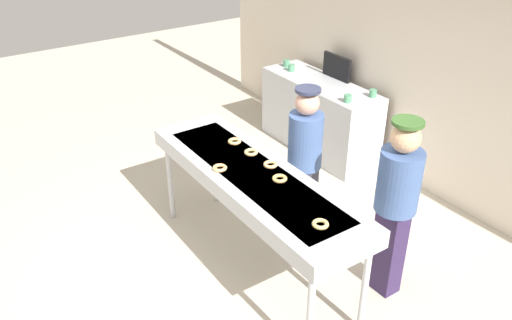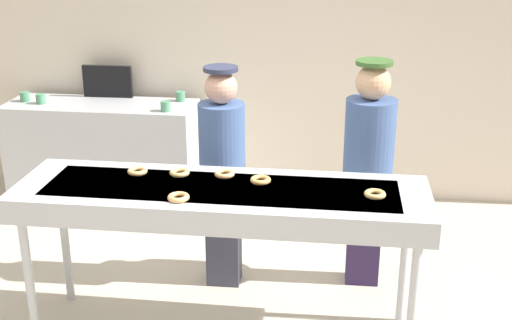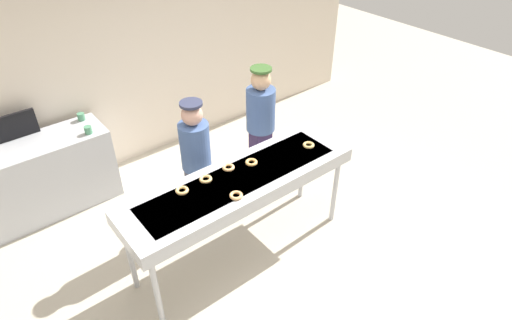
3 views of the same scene
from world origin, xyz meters
name	(u,v)px [view 2 (image 2 of 3)]	position (x,y,z in m)	size (l,w,h in m)	color
back_wall	(267,41)	(0.00, 2.50, 1.49)	(8.00, 0.12, 2.97)	beige
fryer_conveyor	(221,200)	(0.00, 0.00, 0.95)	(2.51, 0.71, 1.03)	#B7BABF
glazed_donut_0	(180,173)	(-0.29, 0.17, 1.05)	(0.13, 0.13, 0.03)	#DEB169
glazed_donut_1	(261,180)	(0.23, 0.11, 1.05)	(0.13, 0.13, 0.03)	#EDAC5C
glazed_donut_2	(178,197)	(-0.21, -0.21, 1.05)	(0.13, 0.13, 0.03)	#EBAB67
glazed_donut_3	(375,194)	(0.92, -0.02, 1.05)	(0.13, 0.13, 0.03)	#E0BB6B
glazed_donut_4	(225,174)	(-0.01, 0.19, 1.05)	(0.13, 0.13, 0.03)	#EEB16D
glazed_donut_5	(137,171)	(-0.57, 0.16, 1.05)	(0.13, 0.13, 0.03)	#E8B66A
worker_baker	(368,159)	(0.91, 0.80, 0.96)	(0.35, 0.35, 1.67)	#2D1F45
worker_assistant	(222,166)	(-0.11, 0.66, 0.92)	(0.32, 0.32, 1.63)	#39394A
prep_counter	(104,152)	(-1.50, 2.05, 0.48)	(1.75, 0.59, 0.95)	#B7BABF
paper_cup_0	(166,106)	(-0.83, 1.87, 1.00)	(0.09, 0.09, 0.09)	#4C8C66
paper_cup_1	(180,96)	(-0.78, 2.23, 1.00)	(0.09, 0.09, 0.09)	#4C8C66
paper_cup_2	(25,97)	(-2.22, 2.04, 1.00)	(0.09, 0.09, 0.09)	#4C8C66
paper_cup_3	(41,99)	(-2.03, 1.98, 1.00)	(0.09, 0.09, 0.09)	#4C8C66
menu_display	(108,81)	(-1.50, 2.29, 1.10)	(0.47, 0.04, 0.30)	black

